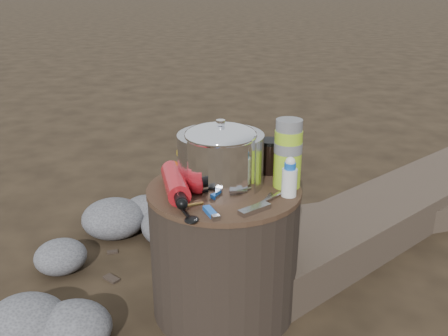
# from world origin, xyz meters

# --- Properties ---
(ground) EXTENTS (60.00, 60.00, 0.00)m
(ground) POSITION_xyz_m (0.00, 0.00, 0.00)
(ground) COLOR #2D2216
(ground) RESTS_ON ground
(stump) EXTENTS (0.45, 0.45, 0.42)m
(stump) POSITION_xyz_m (0.00, 0.00, 0.21)
(stump) COLOR black
(stump) RESTS_ON ground
(rock_ring) EXTENTS (0.41, 0.90, 0.18)m
(rock_ring) POSITION_xyz_m (-0.43, 0.14, 0.09)
(rock_ring) COLOR #545459
(rock_ring) RESTS_ON ground
(log_main) EXTENTS (1.43, 1.57, 0.15)m
(log_main) POSITION_xyz_m (0.66, 0.68, 0.08)
(log_main) COLOR #43362B
(log_main) RESTS_ON ground
(log_small) EXTENTS (1.20, 0.72, 0.10)m
(log_small) POSITION_xyz_m (0.64, 0.66, 0.05)
(log_small) COLOR #43362B
(log_small) RESTS_ON ground
(foil_windscreen) EXTENTS (0.25, 0.25, 0.16)m
(foil_windscreen) POSITION_xyz_m (-0.01, 0.03, 0.49)
(foil_windscreen) COLOR #B9B8BF
(foil_windscreen) RESTS_ON stump
(camping_pot) EXTENTS (0.20, 0.20, 0.20)m
(camping_pot) POSITION_xyz_m (-0.01, -0.02, 0.52)
(camping_pot) COLOR white
(camping_pot) RESTS_ON stump
(fuel_bottle) EXTENTS (0.15, 0.27, 0.06)m
(fuel_bottle) POSITION_xyz_m (-0.13, -0.06, 0.45)
(fuel_bottle) COLOR red
(fuel_bottle) RESTS_ON stump
(thermos) EXTENTS (0.08, 0.08, 0.20)m
(thermos) POSITION_xyz_m (0.18, 0.04, 0.52)
(thermos) COLOR #9BC923
(thermos) RESTS_ON stump
(travel_mug) EXTENTS (0.07, 0.07, 0.11)m
(travel_mug) POSITION_xyz_m (0.12, 0.15, 0.47)
(travel_mug) COLOR black
(travel_mug) RESTS_ON stump
(stuff_sack) EXTENTS (0.15, 0.12, 0.10)m
(stuff_sack) POSITION_xyz_m (-0.11, 0.16, 0.47)
(stuff_sack) COLOR #F3BC07
(stuff_sack) RESTS_ON stump
(food_pouch) EXTENTS (0.10, 0.04, 0.13)m
(food_pouch) POSITION_xyz_m (0.03, 0.19, 0.48)
(food_pouch) COLOR #131656
(food_pouch) RESTS_ON stump
(lighter) EXTENTS (0.06, 0.08, 0.01)m
(lighter) POSITION_xyz_m (-0.01, -0.18, 0.42)
(lighter) COLOR blue
(lighter) RESTS_ON stump
(multitool) EXTENTS (0.09, 0.09, 0.01)m
(multitool) POSITION_xyz_m (0.10, -0.15, 0.42)
(multitool) COLOR #AAAAAE
(multitool) RESTS_ON stump
(pot_grabber) EXTENTS (0.07, 0.12, 0.01)m
(pot_grabber) POSITION_xyz_m (0.13, -0.08, 0.42)
(pot_grabber) COLOR #AAAAAE
(pot_grabber) RESTS_ON stump
(spork) EXTENTS (0.10, 0.14, 0.01)m
(spork) POSITION_xyz_m (-0.09, -0.17, 0.42)
(spork) COLOR black
(spork) RESTS_ON stump
(squeeze_bottle) EXTENTS (0.04, 0.04, 0.10)m
(squeeze_bottle) POSITION_xyz_m (0.19, -0.03, 0.47)
(squeeze_bottle) COLOR silver
(squeeze_bottle) RESTS_ON stump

